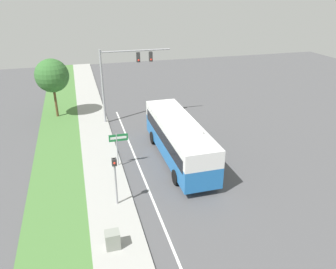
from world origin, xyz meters
name	(u,v)px	position (x,y,z in m)	size (l,w,h in m)	color
ground_plane	(198,179)	(0.00, 0.00, 0.00)	(80.00, 80.00, 0.00)	#4C4C4F
sidewalk	(108,193)	(-6.20, 0.00, 0.06)	(2.80, 80.00, 0.12)	#9E9E99
grass_verge	(56,201)	(-9.40, 0.00, 0.05)	(3.60, 80.00, 0.10)	#477538
lane_divider_near	(147,187)	(-3.60, 0.00, 0.00)	(0.14, 30.00, 0.01)	silver
bus	(179,137)	(-0.44, 3.16, 1.87)	(2.74, 10.63, 3.36)	#236BB7
signal_gantry	(122,71)	(-3.12, 12.25, 5.04)	(6.64, 0.41, 7.07)	#939399
pedestrian_signal	(115,174)	(-5.80, -1.40, 2.18)	(0.28, 0.34, 3.22)	#939399
street_sign	(118,143)	(-4.98, 3.34, 1.90)	(1.37, 0.08, 2.64)	#939399
utility_cabinet	(113,240)	(-6.51, -5.03, 0.59)	(0.73, 0.62, 0.94)	gray
roadside_tree	(52,76)	(-9.59, 15.18, 4.31)	(3.26, 3.26, 5.85)	brown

